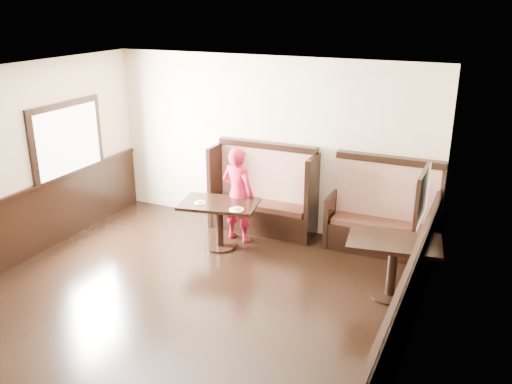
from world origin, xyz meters
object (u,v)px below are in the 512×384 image
Objects in this scene: booth_main at (264,199)px; child at (238,195)px; booth_neighbor at (383,221)px; table_main at (219,213)px; table_neighbor at (393,254)px.

child reaches higher than booth_main.
child is at bearing -165.63° from booth_neighbor.
table_main is 0.84× the size of child.
booth_main is at bearing -101.67° from child.
booth_main is 1.16× the size of child.
booth_neighbor is 1.09× the size of child.
booth_main is at bearing 142.17° from table_neighbor.
table_main is at bearing -109.87° from booth_main.
booth_neighbor is 1.33× the size of table_neighbor.
booth_main is 1.38× the size of table_main.
table_main is at bearing 77.62° from child.
booth_main is 0.98m from table_main.
table_neighbor reaches higher than table_main.
table_neighbor is at bearing -19.59° from table_main.
table_main is (-2.28, -0.92, 0.08)m from booth_neighbor.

